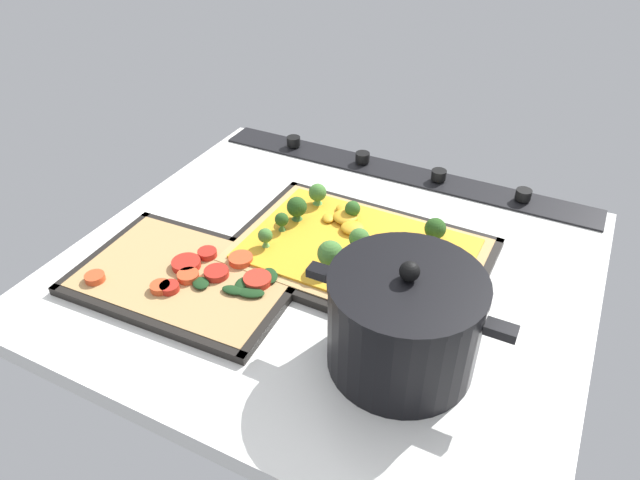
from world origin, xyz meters
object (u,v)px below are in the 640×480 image
Objects in this scene: baking_tray_front at (358,255)px; broccoli_pizza at (355,247)px; baking_tray_back at (187,279)px; veggie_pizza_back at (191,275)px; cooking_pot at (404,322)px.

broccoli_pizza is at bearing -8.17° from baking_tray_front.
veggie_pizza_back is at bearing -165.09° from baking_tray_back.
cooking_pot is (-13.29, 17.21, 6.38)cm from baking_tray_front.
baking_tray_front is 22.66cm from cooking_pot.
broccoli_pizza reaches higher than veggie_pizza_back.
broccoli_pizza reaches higher than baking_tray_back.
broccoli_pizza is 25.41cm from veggie_pizza_back.
baking_tray_back is at bearing -0.88° from cooking_pot.
baking_tray_back is (19.84, 16.77, -1.45)cm from broccoli_pizza.
cooking_pot is at bearing 127.68° from baking_tray_front.
baking_tray_front is 1.07× the size of broccoli_pizza.
veggie_pizza_back is (-0.61, -0.16, 0.75)cm from baking_tray_back.
baking_tray_back is 1.30× the size of cooking_pot.
cooking_pot is at bearing 179.12° from baking_tray_back.
baking_tray_back is 0.98cm from veggie_pizza_back.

